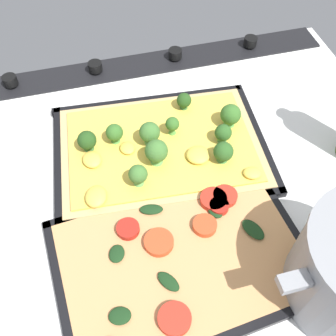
% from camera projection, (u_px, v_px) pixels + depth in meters
% --- Properties ---
extents(ground_plane, '(0.84, 0.70, 0.03)m').
position_uv_depth(ground_plane, '(176.00, 193.00, 0.65)').
color(ground_plane, white).
extents(stove_control_panel, '(0.80, 0.07, 0.03)m').
position_uv_depth(stove_control_panel, '(136.00, 65.00, 0.81)').
color(stove_control_panel, black).
rests_on(stove_control_panel, ground_plane).
extents(baking_tray_front, '(0.38, 0.28, 0.01)m').
position_uv_depth(baking_tray_front, '(161.00, 150.00, 0.68)').
color(baking_tray_front, black).
rests_on(baking_tray_front, ground_plane).
extents(broccoli_pizza, '(0.35, 0.26, 0.06)m').
position_uv_depth(broccoli_pizza, '(162.00, 146.00, 0.66)').
color(broccoli_pizza, tan).
rests_on(broccoli_pizza, baking_tray_front).
extents(baking_tray_back, '(0.37, 0.28, 0.01)m').
position_uv_depth(baking_tray_back, '(182.00, 260.00, 0.56)').
color(baking_tray_back, black).
rests_on(baking_tray_back, ground_plane).
extents(veggie_pizza_back, '(0.35, 0.25, 0.02)m').
position_uv_depth(veggie_pizza_back, '(182.00, 256.00, 0.55)').
color(veggie_pizza_back, tan).
rests_on(veggie_pizza_back, baking_tray_back).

